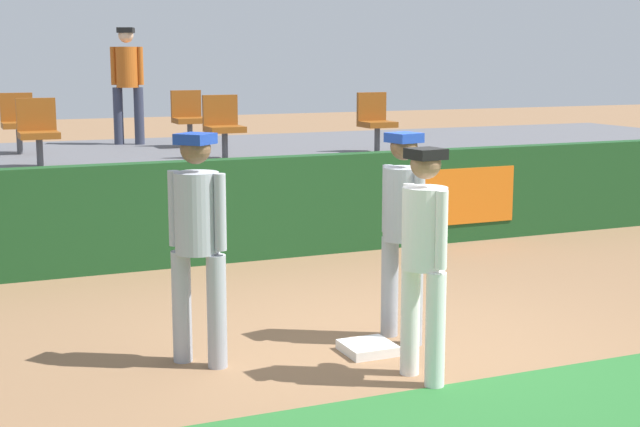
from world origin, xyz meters
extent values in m
plane|color=#846042|center=(0.00, 0.00, 0.00)|extent=(60.00, 60.00, 0.00)
cube|color=white|center=(-0.28, -0.09, 0.04)|extent=(0.40, 0.40, 0.08)
cylinder|color=white|center=(-0.21, -0.67, 0.43)|extent=(0.15, 0.15, 0.86)
cylinder|color=white|center=(-0.17, -0.98, 0.43)|extent=(0.15, 0.15, 0.86)
cylinder|color=white|center=(-0.19, -0.82, 1.16)|extent=(0.37, 0.37, 0.60)
sphere|color=#8C6647|center=(-0.19, -0.82, 1.63)|extent=(0.22, 0.22, 0.22)
cube|color=black|center=(-0.19, -0.82, 1.70)|extent=(0.26, 0.26, 0.08)
cylinder|color=white|center=(-0.21, -0.62, 1.18)|extent=(0.09, 0.09, 0.56)
cylinder|color=white|center=(-0.16, -1.02, 1.18)|extent=(0.09, 0.09, 0.56)
ellipsoid|color=brown|center=(-0.11, -0.61, 0.94)|extent=(0.14, 0.21, 0.28)
cylinder|color=#9EA3AD|center=(-1.72, 0.30, 0.45)|extent=(0.15, 0.15, 0.90)
cylinder|color=#9EA3AD|center=(-1.51, 0.06, 0.45)|extent=(0.15, 0.15, 0.90)
cylinder|color=#9EA3AD|center=(-1.62, 0.18, 1.21)|extent=(0.49, 0.49, 0.63)
sphere|color=brown|center=(-1.62, 0.18, 1.70)|extent=(0.23, 0.23, 0.23)
cube|color=#193899|center=(-1.62, 0.18, 1.78)|extent=(0.35, 0.35, 0.08)
cylinder|color=#9EA3AD|center=(-1.75, 0.34, 1.23)|extent=(0.09, 0.09, 0.59)
cylinder|color=#9EA3AD|center=(-1.48, 0.02, 1.23)|extent=(0.09, 0.09, 0.59)
cylinder|color=#9EA3AD|center=(0.10, 0.27, 0.44)|extent=(0.15, 0.15, 0.87)
cylinder|color=#9EA3AD|center=(0.17, -0.04, 0.44)|extent=(0.15, 0.15, 0.87)
cylinder|color=#9EA3AD|center=(0.14, 0.11, 1.18)|extent=(0.40, 0.40, 0.61)
sphere|color=brown|center=(0.14, 0.11, 1.66)|extent=(0.23, 0.23, 0.23)
cube|color=#193899|center=(0.14, 0.11, 1.73)|extent=(0.29, 0.29, 0.08)
cylinder|color=#9EA3AD|center=(0.09, 0.31, 1.20)|extent=(0.09, 0.09, 0.58)
cylinder|color=#9EA3AD|center=(0.18, -0.09, 1.20)|extent=(0.09, 0.09, 0.58)
cube|color=#19471E|center=(0.00, 3.62, 0.61)|extent=(18.00, 0.24, 1.22)
cube|color=orange|center=(2.86, 3.50, 0.61)|extent=(1.50, 0.02, 0.73)
cube|color=#59595E|center=(0.00, 6.19, 0.53)|extent=(18.00, 4.80, 1.05)
cylinder|color=#4C4C51|center=(-2.32, 6.79, 1.25)|extent=(0.08, 0.08, 0.40)
cube|color=#8C4714|center=(-2.32, 6.79, 1.45)|extent=(0.44, 0.44, 0.08)
cube|color=#8C4714|center=(-2.32, 6.98, 1.69)|extent=(0.44, 0.06, 0.40)
cylinder|color=#4C4C51|center=(0.10, 4.99, 1.25)|extent=(0.08, 0.08, 0.40)
cube|color=#8C4714|center=(0.10, 4.99, 1.45)|extent=(0.47, 0.44, 0.08)
cube|color=#8C4714|center=(0.10, 5.18, 1.69)|extent=(0.47, 0.06, 0.40)
cylinder|color=#4C4C51|center=(2.34, 4.99, 1.25)|extent=(0.08, 0.08, 0.40)
cube|color=#8C4714|center=(2.34, 4.99, 1.45)|extent=(0.44, 0.44, 0.08)
cube|color=#8C4714|center=(2.34, 5.18, 1.69)|extent=(0.44, 0.06, 0.40)
cylinder|color=#4C4C51|center=(0.12, 6.79, 1.25)|extent=(0.08, 0.08, 0.40)
cube|color=#8C4714|center=(0.12, 6.79, 1.45)|extent=(0.46, 0.44, 0.08)
cube|color=#8C4714|center=(0.12, 6.98, 1.69)|extent=(0.46, 0.06, 0.40)
cylinder|color=#4C4C51|center=(-2.25, 4.99, 1.25)|extent=(0.08, 0.08, 0.40)
cube|color=#8C4714|center=(-2.25, 4.99, 1.45)|extent=(0.47, 0.44, 0.08)
cube|color=#8C4714|center=(-2.25, 5.18, 1.69)|extent=(0.47, 0.06, 0.40)
cylinder|color=#33384C|center=(-0.48, 7.55, 1.49)|extent=(0.15, 0.15, 0.87)
cylinder|color=#33384C|center=(-0.77, 7.66, 1.49)|extent=(0.15, 0.15, 0.87)
cylinder|color=#BF5919|center=(-0.62, 7.61, 2.23)|extent=(0.44, 0.44, 0.61)
sphere|color=beige|center=(-0.62, 7.61, 2.71)|extent=(0.23, 0.23, 0.23)
cube|color=black|center=(-0.62, 7.61, 2.79)|extent=(0.31, 0.31, 0.08)
cylinder|color=#BF5919|center=(-0.43, 7.53, 2.25)|extent=(0.09, 0.09, 0.57)
cylinder|color=#BF5919|center=(-0.81, 7.68, 2.25)|extent=(0.09, 0.09, 0.57)
camera|label=1|loc=(-3.46, -6.56, 2.39)|focal=51.45mm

